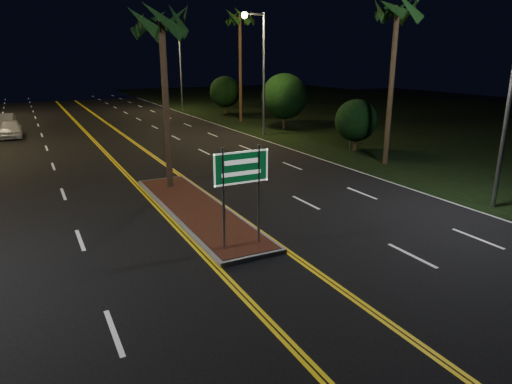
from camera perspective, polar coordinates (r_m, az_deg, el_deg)
ground at (r=12.44m, az=3.89°, el=-11.85°), size 120.00×120.00×0.00m
grass_right at (r=49.89m, az=19.12°, el=8.88°), size 40.00×110.00×0.01m
median_island at (r=18.26m, az=-7.44°, el=-2.18°), size 2.25×10.25×0.17m
highway_sign at (r=13.86m, az=-1.85°, el=1.90°), size 1.80×0.08×3.20m
streetlight_right_near at (r=19.88m, az=29.02°, el=13.84°), size 1.91×0.44×9.00m
streetlight_right_mid at (r=35.34m, az=0.43°, el=16.16°), size 1.91×0.44×9.00m
streetlight_right_far at (r=53.87m, az=-9.85°, el=16.07°), size 1.91×0.44×9.00m
palm_median at (r=20.69m, az=-11.75°, el=20.03°), size 2.40×2.40×8.30m
palm_right_near at (r=26.66m, az=17.27°, el=20.83°), size 2.40×2.40×9.30m
palm_right_far at (r=43.60m, az=-2.03°, el=20.82°), size 2.40×2.40×10.30m
shrub_near at (r=30.49m, az=12.39°, el=8.72°), size 2.70×2.70×3.30m
shrub_mid at (r=38.86m, az=3.55°, el=11.84°), size 3.78×3.78×4.62m
shrub_far at (r=49.49m, az=-3.90°, el=12.40°), size 3.24×3.24×3.96m
car_near at (r=39.56m, az=-28.39°, el=7.14°), size 2.05×4.67×1.55m
car_far at (r=44.75m, az=-28.86°, el=7.89°), size 2.23×4.48×1.44m
warning_sign at (r=30.08m, az=11.81°, el=8.37°), size 1.14×0.21×2.74m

